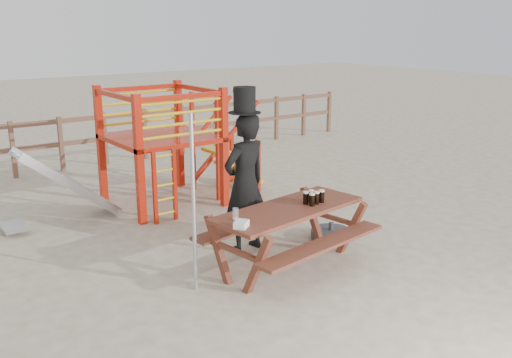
# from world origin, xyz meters

# --- Properties ---
(ground) EXTENTS (60.00, 60.00, 0.00)m
(ground) POSITION_xyz_m (0.00, 0.00, 0.00)
(ground) COLOR beige
(ground) RESTS_ON ground
(back_fence) EXTENTS (15.09, 0.09, 1.20)m
(back_fence) POSITION_xyz_m (0.00, 7.00, 0.74)
(back_fence) COLOR brown
(back_fence) RESTS_ON ground
(playground_fort) EXTENTS (4.71, 1.84, 2.10)m
(playground_fort) POSITION_xyz_m (0.12, 3.58, 1.07)
(playground_fort) COLOR #AA1C0B
(playground_fort) RESTS_ON ground
(picnic_table) EXTENTS (2.32, 1.75, 0.83)m
(picnic_table) POSITION_xyz_m (0.22, 0.09, 0.52)
(picnic_table) COLOR brown
(picnic_table) RESTS_ON ground
(man_with_hat) EXTENTS (0.78, 0.56, 2.33)m
(man_with_hat) POSITION_xyz_m (0.11, 0.91, 1.04)
(man_with_hat) COLOR black
(man_with_hat) RESTS_ON ground
(metal_pole) EXTENTS (0.05, 0.05, 2.18)m
(metal_pole) POSITION_xyz_m (-1.12, 0.22, 1.09)
(metal_pole) COLOR #B2B2B7
(metal_pole) RESTS_ON ground
(parasol_base) EXTENTS (0.60, 0.60, 0.25)m
(parasol_base) POSITION_xyz_m (1.40, 0.50, 0.07)
(parasol_base) COLOR #36353A
(parasol_base) RESTS_ON ground
(paper_bag) EXTENTS (0.23, 0.22, 0.08)m
(paper_bag) POSITION_xyz_m (-0.71, -0.16, 0.87)
(paper_bag) COLOR white
(paper_bag) RESTS_ON picnic_table
(stout_pints) EXTENTS (0.29, 0.19, 0.17)m
(stout_pints) POSITION_xyz_m (0.59, 0.02, 0.91)
(stout_pints) COLOR black
(stout_pints) RESTS_ON picnic_table
(empty_glasses) EXTENTS (0.07, 0.07, 0.15)m
(empty_glasses) POSITION_xyz_m (-0.61, 0.10, 0.90)
(empty_glasses) COLOR silver
(empty_glasses) RESTS_ON picnic_table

